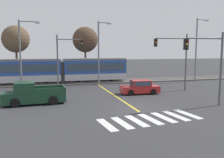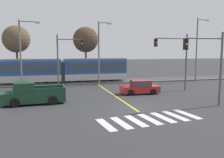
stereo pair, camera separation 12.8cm
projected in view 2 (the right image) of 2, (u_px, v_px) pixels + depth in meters
name	position (u px, v px, depth m)	size (l,w,h in m)	color
ground_plane	(134.00, 109.00, 19.58)	(200.00, 200.00, 0.00)	#333335
track_bed	(95.00, 82.00, 35.25)	(120.00, 4.00, 0.18)	#56514C
rail_near	(96.00, 82.00, 34.54)	(120.00, 0.08, 0.10)	#939399
rail_far	(94.00, 80.00, 35.92)	(120.00, 0.08, 0.10)	#939399
light_rail_tram	(62.00, 70.00, 33.76)	(18.50, 2.64, 3.43)	#B7BAC1
crosswalk_stripe_0	(106.00, 125.00, 15.35)	(0.56, 2.80, 0.01)	silver
crosswalk_stripe_1	(121.00, 123.00, 15.77)	(0.56, 2.80, 0.01)	silver
crosswalk_stripe_2	(136.00, 121.00, 16.19)	(0.56, 2.80, 0.01)	silver
crosswalk_stripe_3	(150.00, 119.00, 16.61)	(0.56, 2.80, 0.01)	silver
crosswalk_stripe_4	(163.00, 117.00, 17.04)	(0.56, 2.80, 0.01)	silver
crosswalk_stripe_5	(175.00, 116.00, 17.46)	(0.56, 2.80, 0.01)	silver
crosswalk_stripe_6	(187.00, 114.00, 17.88)	(0.56, 2.80, 0.01)	silver
lane_centre_line	(113.00, 94.00, 25.94)	(0.20, 15.48, 0.01)	gold
sedan_crossing	(140.00, 88.00, 26.19)	(4.30, 2.11, 1.52)	#B22323
pickup_truck	(33.00, 95.00, 21.26)	(5.47, 2.40, 1.98)	#193D28
traffic_light_far_left	(66.00, 54.00, 29.41)	(3.25, 0.38, 6.70)	#515459
traffic_light_mid_right	(176.00, 54.00, 27.68)	(4.25, 0.38, 6.68)	#515459
traffic_light_near_right	(209.00, 58.00, 19.87)	(3.75, 0.38, 6.33)	#515459
street_lamp_west	(22.00, 50.00, 28.82)	(2.49, 0.28, 8.45)	slate
street_lamp_centre	(100.00, 50.00, 32.07)	(1.84, 0.28, 8.67)	slate
street_lamp_east	(198.00, 46.00, 35.96)	(2.04, 0.28, 9.58)	slate
bare_tree_far_west	(16.00, 39.00, 35.54)	(4.06, 4.06, 8.49)	brown
bare_tree_west	(86.00, 40.00, 39.87)	(4.27, 4.27, 8.70)	brown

